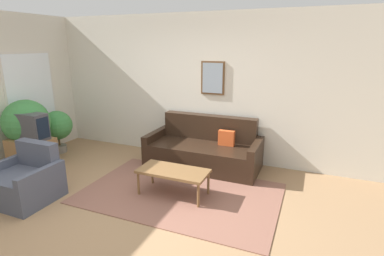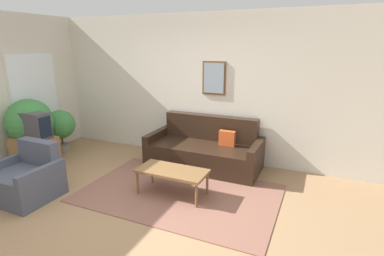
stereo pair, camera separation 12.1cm
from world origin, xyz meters
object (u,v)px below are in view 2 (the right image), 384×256
tv (31,125)px  armchair (26,179)px  couch (205,150)px  potted_plant_tall (30,122)px  coffee_table (172,172)px

tv → armchair: 1.26m
couch → armchair: bearing=-132.3°
potted_plant_tall → coffee_table: bearing=-1.5°
potted_plant_tall → tv: bearing=-34.0°
coffee_table → tv: tv is taller
armchair → tv: bearing=128.5°
couch → potted_plant_tall: (-2.99, -1.13, 0.49)m
armchair → potted_plant_tall: (-1.07, 0.98, 0.52)m
couch → armchair: 2.86m
coffee_table → potted_plant_tall: (-2.96, 0.07, 0.43)m
coffee_table → armchair: bearing=-154.3°
coffee_table → couch: bearing=88.4°
couch → coffee_table: (-0.03, -1.20, 0.06)m
couch → potted_plant_tall: size_ratio=1.67×
tv → armchair: tv is taller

